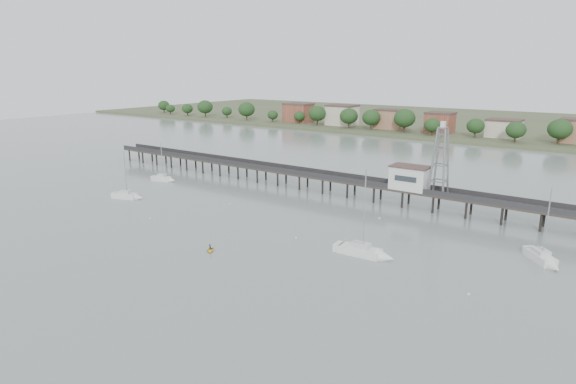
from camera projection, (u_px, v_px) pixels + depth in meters
The scene contains 13 objects.
ground_plane at pixel (108, 266), 75.49m from camera, with size 500.00×500.00×0.00m, color gray.
pier at pixel (315, 176), 121.68m from camera, with size 150.00×5.00×5.50m.
pier_building at pixel (410, 177), 106.80m from camera, with size 8.40×5.40×5.30m.
lattice_tower at pixel (440, 161), 102.02m from camera, with size 3.20×3.20×15.50m.
sailboat_d at pixel (369, 253), 79.17m from camera, with size 9.62×3.35×15.52m.
sailboat_a at pixel (130, 196), 114.49m from camera, with size 7.55×4.58×12.12m.
sailboat_b at pixel (165, 179), 132.37m from camera, with size 6.97×3.60×11.21m.
sailboat_e at pixel (545, 260), 76.17m from camera, with size 6.75×7.40×12.89m.
white_tender at pixel (165, 179), 133.04m from camera, with size 3.68×1.78×1.39m.
yellow_dinghy at pixel (210, 251), 81.74m from camera, with size 1.64×0.48×2.30m, color yellow.
dinghy_occupant at pixel (210, 251), 81.74m from camera, with size 0.40×1.10×0.26m, color black.
mooring_buoys at pixel (292, 230), 92.48m from camera, with size 63.84×28.48×0.39m.
far_shore at pixel (493, 124), 263.26m from camera, with size 500.00×170.00×10.40m.
Camera 1 is at (64.01, -40.41, 30.08)m, focal length 30.00 mm.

